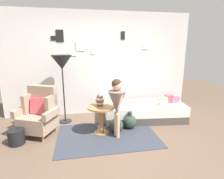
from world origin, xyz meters
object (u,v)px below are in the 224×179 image
book_on_daybed (132,102)px  demijohn_near (117,125)px  armchair (39,113)px  daybed (144,112)px  person_child (117,101)px  vase_striped (100,100)px  magazine_basket (16,137)px  side_table (101,114)px  demijohn_far (130,122)px  floor_lamp (62,64)px

book_on_daybed → demijohn_near: size_ratio=0.59×
book_on_daybed → armchair: bearing=-168.1°
daybed → demijohn_near: bearing=-146.7°
person_child → demijohn_near: 0.63m
vase_striped → magazine_basket: vase_striped is taller
demijohn_near → magazine_basket: (-1.89, -0.14, -0.01)m
side_table → magazine_basket: side_table is taller
vase_striped → demijohn_far: size_ratio=0.71×
floor_lamp → person_child: 1.53m
demijohn_far → vase_striped: bearing=-174.8°
floor_lamp → demijohn_far: size_ratio=4.10×
floor_lamp → demijohn_near: size_ratio=4.16×
daybed → person_child: size_ratio=1.69×
side_table → vase_striped: size_ratio=2.14×
floor_lamp → side_table: bearing=-43.0°
daybed → vase_striped: (-1.13, -0.46, 0.49)m
vase_striped → floor_lamp: bearing=138.3°
daybed → vase_striped: size_ratio=7.31×
side_table → floor_lamp: (-0.77, 0.72, 0.95)m
floor_lamp → demijohn_far: floor_lamp is taller
side_table → demijohn_far: size_ratio=1.51×
demijohn_near → floor_lamp: bearing=146.1°
side_table → floor_lamp: 1.42m
armchair → daybed: bearing=7.2°
side_table → vase_striped: 0.28m
side_table → person_child: size_ratio=0.50×
demijohn_far → magazine_basket: (-2.21, -0.26, -0.01)m
demijohn_near → demijohn_far: size_ratio=0.99×
side_table → floor_lamp: bearing=137.0°
floor_lamp → book_on_daybed: bearing=-2.4°
daybed → side_table: size_ratio=3.41×
armchair → demijohn_near: 1.58m
magazine_basket → floor_lamp: bearing=47.2°
side_table → vase_striped: bearing=112.3°
daybed → side_table: side_table is taller
demijohn_near → book_on_daybed: bearing=51.5°
person_child → book_on_daybed: 1.09m
side_table → floor_lamp: size_ratio=0.37×
daybed → demijohn_far: (-0.48, -0.40, -0.05)m
floor_lamp → book_on_daybed: floor_lamp is taller
floor_lamp → person_child: bearing=-41.8°
armchair → daybed: (2.34, 0.30, -0.24)m
demijohn_far → person_child: bearing=-137.9°
armchair → magazine_basket: (-0.35, -0.36, -0.30)m
armchair → daybed: armchair is taller
book_on_daybed → vase_striped: bearing=-145.0°
side_table → magazine_basket: size_ratio=2.06×
daybed → side_table: bearing=-155.2°
armchair → demijohn_near: bearing=-8.4°
book_on_daybed → demijohn_near: bearing=-128.5°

